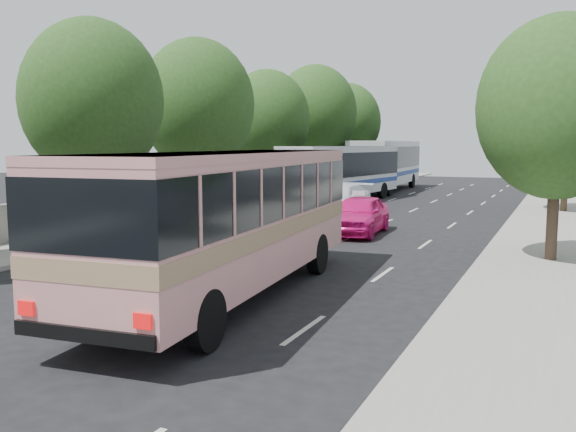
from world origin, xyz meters
The scene contains 17 objects.
ground centered at (0.00, 0.00, 0.00)m, with size 120.00×120.00×0.00m, color black.
sidewalk_left centered at (-8.50, 20.00, 0.07)m, with size 4.00×90.00×0.15m, color #9E998E.
sidewalk_right centered at (8.50, 20.00, 0.06)m, with size 4.00×90.00×0.12m, color #9E998E.
low_wall centered at (-10.30, 20.00, 0.90)m, with size 0.30×90.00×1.50m, color #9E998E.
tree_left_b centered at (-8.42, 5.94, 5.82)m, with size 5.70×5.70×8.88m.
tree_left_c centered at (-8.62, 13.94, 6.12)m, with size 6.00×6.00×9.35m.
tree_left_d centered at (-8.52, 21.94, 5.63)m, with size 5.52×5.52×8.60m.
tree_left_e centered at (-8.42, 29.94, 6.43)m, with size 6.30×6.30×9.82m.
tree_left_f centered at (-8.62, 37.94, 6.00)m, with size 5.88×5.88×9.16m.
tree_right_near centered at (8.78, 7.94, 5.20)m, with size 5.10×5.10×7.95m.
tree_right_far centered at (9.08, 23.94, 6.12)m, with size 6.00×6.00×9.35m.
pink_bus centered at (1.39, -0.22, 2.28)m, with size 3.94×11.72×3.67m.
pink_taxi centered at (1.00, 11.52, 0.84)m, with size 1.99×4.94×1.68m, color #E7147D.
white_pickup centered at (-2.00, 17.22, 0.86)m, with size 2.40×5.91×1.72m, color white.
tour_coach_front centered at (-4.50, 24.95, 2.24)m, with size 4.36×12.70×3.72m.
tour_coach_rear centered at (-4.50, 35.79, 2.46)m, with size 3.47×13.77×4.09m.
taxi_roof_sign centered at (1.00, 11.52, 1.77)m, with size 0.55×0.18×0.18m, color silver.
Camera 1 is at (9.03, -13.39, 3.87)m, focal length 38.00 mm.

